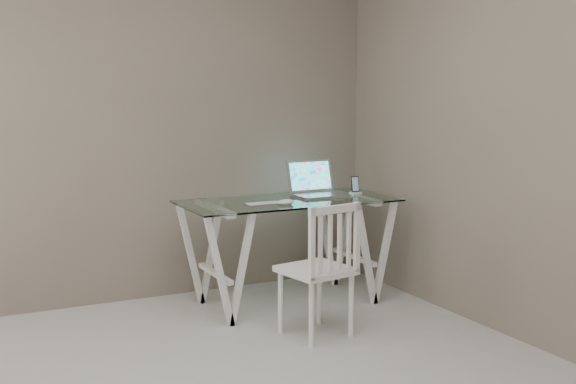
{
  "coord_description": "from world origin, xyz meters",
  "views": [
    {
      "loc": [
        -1.14,
        -2.8,
        1.51
      ],
      "look_at": [
        0.94,
        1.37,
        0.85
      ],
      "focal_mm": 45.0,
      "sensor_mm": 36.0,
      "label": 1
    }
  ],
  "objects": [
    {
      "name": "room",
      "position": [
        -0.06,
        0.02,
        1.72
      ],
      "size": [
        4.5,
        4.52,
        2.71
      ],
      "color": "#AAA8A3",
      "rests_on": "ground"
    },
    {
      "name": "desk",
      "position": [
        1.09,
        1.67,
        0.38
      ],
      "size": [
        1.5,
        0.7,
        0.75
      ],
      "color": "silver",
      "rests_on": "ground"
    },
    {
      "name": "chair",
      "position": [
        0.95,
        0.93,
        0.46
      ],
      "size": [
        0.44,
        0.44,
        0.84
      ],
      "rotation": [
        0.0,
        0.0,
        0.17
      ],
      "color": "white",
      "rests_on": "ground"
    },
    {
      "name": "laptop",
      "position": [
        1.37,
        1.78,
        0.81
      ],
      "size": [
        0.36,
        0.32,
        0.25
      ],
      "color": "silver",
      "rests_on": "desk"
    },
    {
      "name": "keyboard",
      "position": [
        0.86,
        1.57,
        0.75
      ],
      "size": [
        0.26,
        0.11,
        0.01
      ],
      "primitive_type": "cube",
      "color": "silver",
      "rests_on": "desk"
    },
    {
      "name": "mouse",
      "position": [
        0.98,
        1.49,
        0.76
      ],
      "size": [
        0.12,
        0.07,
        0.04
      ],
      "primitive_type": "ellipsoid",
      "color": "white",
      "rests_on": "desk"
    },
    {
      "name": "phone_dock",
      "position": [
        1.66,
        1.7,
        0.78
      ],
      "size": [
        0.07,
        0.07,
        0.13
      ],
      "color": "white",
      "rests_on": "desk"
    }
  ]
}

